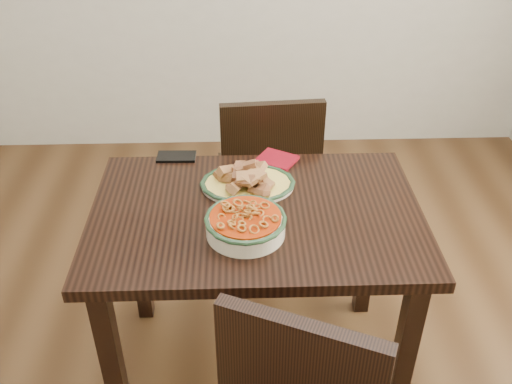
{
  "coord_description": "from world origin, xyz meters",
  "views": [
    {
      "loc": [
        -0.07,
        -1.6,
        1.84
      ],
      "look_at": [
        -0.02,
        -0.06,
        0.81
      ],
      "focal_mm": 40.0,
      "sensor_mm": 36.0,
      "label": 1
    }
  ],
  "objects_px": {
    "chair_far": "(268,173)",
    "fish_plate": "(248,176)",
    "smartphone": "(176,157)",
    "dining_table": "(256,237)",
    "noodle_bowl": "(246,222)"
  },
  "relations": [
    {
      "from": "fish_plate",
      "to": "noodle_bowl",
      "type": "relative_size",
      "value": 1.26
    },
    {
      "from": "chair_far",
      "to": "dining_table",
      "type": "bearing_deg",
      "value": 78.9
    },
    {
      "from": "chair_far",
      "to": "fish_plate",
      "type": "height_order",
      "value": "chair_far"
    },
    {
      "from": "dining_table",
      "to": "chair_far",
      "type": "bearing_deg",
      "value": 83.23
    },
    {
      "from": "fish_plate",
      "to": "smartphone",
      "type": "bearing_deg",
      "value": 141.95
    },
    {
      "from": "dining_table",
      "to": "smartphone",
      "type": "xyz_separation_m",
      "value": [
        -0.29,
        0.35,
        0.12
      ]
    },
    {
      "from": "dining_table",
      "to": "fish_plate",
      "type": "xyz_separation_m",
      "value": [
        -0.02,
        0.14,
        0.16
      ]
    },
    {
      "from": "noodle_bowl",
      "to": "smartphone",
      "type": "xyz_separation_m",
      "value": [
        -0.25,
        0.47,
        -0.04
      ]
    },
    {
      "from": "fish_plate",
      "to": "smartphone",
      "type": "height_order",
      "value": "fish_plate"
    },
    {
      "from": "dining_table",
      "to": "noodle_bowl",
      "type": "xyz_separation_m",
      "value": [
        -0.04,
        -0.12,
        0.16
      ]
    },
    {
      "from": "chair_far",
      "to": "fish_plate",
      "type": "bearing_deg",
      "value": 74.12
    },
    {
      "from": "fish_plate",
      "to": "noodle_bowl",
      "type": "xyz_separation_m",
      "value": [
        -0.01,
        -0.26,
        -0.0
      ]
    },
    {
      "from": "chair_far",
      "to": "fish_plate",
      "type": "relative_size",
      "value": 2.78
    },
    {
      "from": "noodle_bowl",
      "to": "smartphone",
      "type": "bearing_deg",
      "value": 118.23
    },
    {
      "from": "noodle_bowl",
      "to": "smartphone",
      "type": "height_order",
      "value": "noodle_bowl"
    }
  ]
}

